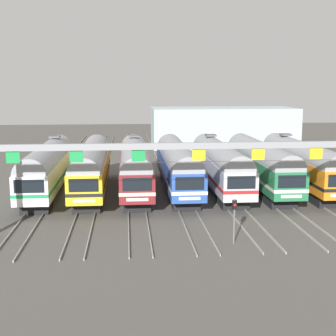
% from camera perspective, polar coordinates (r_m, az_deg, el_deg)
% --- Properties ---
extents(ground_plane, '(160.00, 160.00, 0.00)m').
position_cam_1_polar(ground_plane, '(46.79, 1.14, -2.82)').
color(ground_plane, '#4C4944').
extents(track_bed, '(26.25, 70.00, 0.15)m').
position_cam_1_polar(track_bed, '(63.40, -0.49, 0.65)').
color(track_bed, gray).
rests_on(track_bed, ground).
extents(commuter_train_white, '(2.88, 18.06, 5.05)m').
position_cam_1_polar(commuter_train_white, '(46.62, -14.15, 0.20)').
color(commuter_train_white, white).
rests_on(commuter_train_white, ground).
extents(commuter_train_yellow, '(2.88, 18.06, 4.77)m').
position_cam_1_polar(commuter_train_yellow, '(46.13, -9.09, 0.27)').
color(commuter_train_yellow, gold).
rests_on(commuter_train_yellow, ground).
extents(commuter_train_maroon, '(2.88, 18.06, 5.05)m').
position_cam_1_polar(commuter_train_maroon, '(46.02, -3.96, 0.35)').
color(commuter_train_maroon, maroon).
rests_on(commuter_train_maroon, ground).
extents(commuter_train_blue, '(2.88, 18.06, 4.77)m').
position_cam_1_polar(commuter_train_blue, '(46.26, 1.15, 0.43)').
color(commuter_train_blue, '#284C9E').
rests_on(commuter_train_blue, ground).
extents(commuter_train_stainless, '(2.88, 18.06, 5.05)m').
position_cam_1_polar(commuter_train_stainless, '(46.88, 6.17, 0.50)').
color(commuter_train_stainless, '#B2B5BA').
rests_on(commuter_train_stainless, ground).
extents(commuter_train_green, '(2.88, 18.06, 4.77)m').
position_cam_1_polar(commuter_train_green, '(47.84, 11.02, 0.56)').
color(commuter_train_green, '#236B42').
rests_on(commuter_train_green, ground).
extents(commuter_train_orange, '(2.88, 18.06, 5.05)m').
position_cam_1_polar(commuter_train_orange, '(49.14, 15.65, 0.62)').
color(commuter_train_orange, orange).
rests_on(commuter_train_orange, ground).
extents(catenary_gantry, '(29.99, 0.44, 6.97)m').
position_cam_1_polar(catenary_gantry, '(32.61, 3.69, 1.25)').
color(catenary_gantry, gray).
rests_on(catenary_gantry, ground).
extents(yard_signal_mast, '(0.28, 0.35, 2.98)m').
position_cam_1_polar(yard_signal_mast, '(31.59, 7.94, -5.33)').
color(yard_signal_mast, '#59595E').
rests_on(yard_signal_mast, ground).
extents(maintenance_building, '(23.79, 10.00, 6.44)m').
position_cam_1_polar(maintenance_building, '(81.26, 6.56, 4.89)').
color(maintenance_building, '#9EB2B7').
rests_on(maintenance_building, ground).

